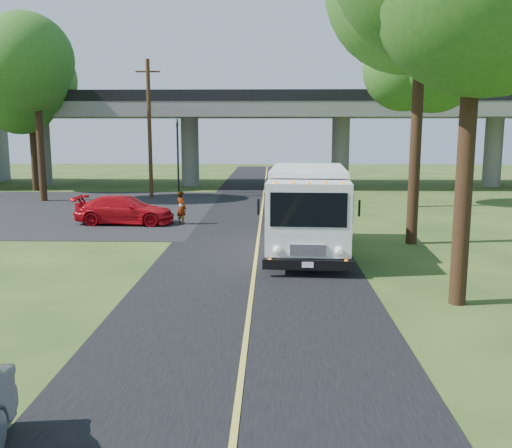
{
  "coord_description": "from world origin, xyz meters",
  "views": [
    {
      "loc": [
        0.56,
        -13.74,
        4.62
      ],
      "look_at": [
        0.06,
        4.09,
        1.6
      ],
      "focal_mm": 40.0,
      "sensor_mm": 36.0,
      "label": 1
    }
  ],
  "objects_px": {
    "tree_right_far": "(425,62)",
    "traffic_signal": "(178,148)",
    "utility_pole": "(150,128)",
    "step_van": "(308,208)",
    "red_sedan": "(125,210)",
    "pedestrian": "(181,208)",
    "tree_left_lot": "(38,73)",
    "tree_left_far": "(31,88)"
  },
  "relations": [
    {
      "from": "utility_pole",
      "to": "step_van",
      "type": "relative_size",
      "value": 1.18
    },
    {
      "from": "traffic_signal",
      "to": "tree_right_far",
      "type": "bearing_deg",
      "value": -22.07
    },
    {
      "from": "traffic_signal",
      "to": "step_van",
      "type": "xyz_separation_m",
      "value": [
        7.89,
        -18.88,
        -1.49
      ]
    },
    {
      "from": "traffic_signal",
      "to": "tree_left_lot",
      "type": "relative_size",
      "value": 0.5
    },
    {
      "from": "tree_right_far",
      "to": "traffic_signal",
      "type": "bearing_deg",
      "value": 157.93
    },
    {
      "from": "tree_left_far",
      "to": "red_sedan",
      "type": "distance_m",
      "value": 18.95
    },
    {
      "from": "red_sedan",
      "to": "pedestrian",
      "type": "bearing_deg",
      "value": -88.67
    },
    {
      "from": "traffic_signal",
      "to": "tree_left_lot",
      "type": "xyz_separation_m",
      "value": [
        -7.79,
        -4.16,
        4.7
      ]
    },
    {
      "from": "tree_right_far",
      "to": "red_sedan",
      "type": "bearing_deg",
      "value": -157.75
    },
    {
      "from": "tree_left_far",
      "to": "utility_pole",
      "type": "bearing_deg",
      "value": -22.43
    },
    {
      "from": "tree_left_far",
      "to": "step_van",
      "type": "height_order",
      "value": "tree_left_far"
    },
    {
      "from": "tree_right_far",
      "to": "step_van",
      "type": "height_order",
      "value": "tree_right_far"
    },
    {
      "from": "tree_left_lot",
      "to": "tree_right_far",
      "type": "bearing_deg",
      "value": -4.97
    },
    {
      "from": "tree_left_far",
      "to": "pedestrian",
      "type": "bearing_deg",
      "value": -48.15
    },
    {
      "from": "tree_left_lot",
      "to": "red_sedan",
      "type": "height_order",
      "value": "tree_left_lot"
    },
    {
      "from": "traffic_signal",
      "to": "tree_left_lot",
      "type": "height_order",
      "value": "tree_left_lot"
    },
    {
      "from": "tree_left_lot",
      "to": "pedestrian",
      "type": "distance_m",
      "value": 14.92
    },
    {
      "from": "traffic_signal",
      "to": "pedestrian",
      "type": "distance_m",
      "value": 13.08
    },
    {
      "from": "traffic_signal",
      "to": "utility_pole",
      "type": "distance_m",
      "value": 2.86
    },
    {
      "from": "utility_pole",
      "to": "pedestrian",
      "type": "relative_size",
      "value": 5.56
    },
    {
      "from": "tree_left_lot",
      "to": "red_sedan",
      "type": "relative_size",
      "value": 2.21
    },
    {
      "from": "tree_right_far",
      "to": "red_sedan",
      "type": "height_order",
      "value": "tree_right_far"
    },
    {
      "from": "step_van",
      "to": "tree_right_far",
      "type": "bearing_deg",
      "value": 63.38
    },
    {
      "from": "tree_left_far",
      "to": "step_van",
      "type": "bearing_deg",
      "value": -47.95
    },
    {
      "from": "tree_left_lot",
      "to": "step_van",
      "type": "relative_size",
      "value": 1.38
    },
    {
      "from": "step_van",
      "to": "utility_pole",
      "type": "bearing_deg",
      "value": 122.39
    },
    {
      "from": "step_van",
      "to": "pedestrian",
      "type": "relative_size",
      "value": 4.72
    },
    {
      "from": "utility_pole",
      "to": "red_sedan",
      "type": "bearing_deg",
      "value": -84.97
    },
    {
      "from": "tree_left_lot",
      "to": "step_van",
      "type": "distance_m",
      "value": 22.38
    },
    {
      "from": "utility_pole",
      "to": "tree_left_far",
      "type": "distance_m",
      "value": 10.45
    },
    {
      "from": "red_sedan",
      "to": "traffic_signal",
      "type": "bearing_deg",
      "value": 0.01
    },
    {
      "from": "utility_pole",
      "to": "tree_left_far",
      "type": "bearing_deg",
      "value": 157.57
    },
    {
      "from": "traffic_signal",
      "to": "red_sedan",
      "type": "bearing_deg",
      "value": -92.57
    },
    {
      "from": "utility_pole",
      "to": "step_van",
      "type": "bearing_deg",
      "value": -60.91
    },
    {
      "from": "step_van",
      "to": "pedestrian",
      "type": "bearing_deg",
      "value": 135.83
    },
    {
      "from": "utility_pole",
      "to": "tree_right_far",
      "type": "bearing_deg",
      "value": -14.0
    },
    {
      "from": "utility_pole",
      "to": "tree_left_far",
      "type": "height_order",
      "value": "tree_left_far"
    },
    {
      "from": "traffic_signal",
      "to": "step_van",
      "type": "distance_m",
      "value": 20.51
    },
    {
      "from": "traffic_signal",
      "to": "red_sedan",
      "type": "relative_size",
      "value": 1.09
    },
    {
      "from": "utility_pole",
      "to": "step_van",
      "type": "distance_m",
      "value": 19.53
    },
    {
      "from": "tree_right_far",
      "to": "pedestrian",
      "type": "xyz_separation_m",
      "value": [
        -13.01,
        -6.51,
        -7.49
      ]
    },
    {
      "from": "utility_pole",
      "to": "pedestrian",
      "type": "bearing_deg",
      "value": -70.88
    }
  ]
}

